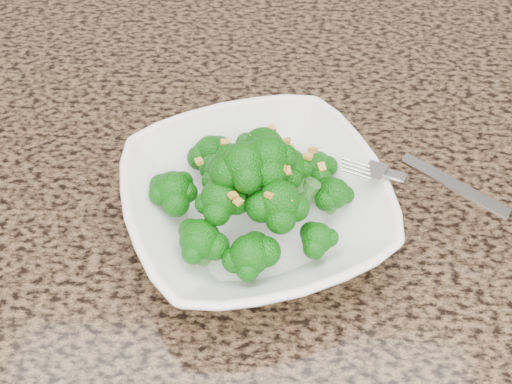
# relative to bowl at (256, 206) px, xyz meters

# --- Properties ---
(granite_counter) EXTENTS (1.64, 1.04, 0.03)m
(granite_counter) POSITION_rel_bowl_xyz_m (-0.10, -0.05, -0.04)
(granite_counter) COLOR brown
(granite_counter) RESTS_ON cabinet
(bowl) EXTENTS (0.32, 0.32, 0.06)m
(bowl) POSITION_rel_bowl_xyz_m (0.00, 0.00, 0.00)
(bowl) COLOR white
(bowl) RESTS_ON granite_counter
(broccoli_pile) EXTENTS (0.21, 0.21, 0.07)m
(broccoli_pile) POSITION_rel_bowl_xyz_m (-0.00, 0.00, 0.06)
(broccoli_pile) COLOR #0F630B
(broccoli_pile) RESTS_ON bowl
(garlic_topping) EXTENTS (0.13, 0.13, 0.01)m
(garlic_topping) POSITION_rel_bowl_xyz_m (-0.00, 0.00, 0.10)
(garlic_topping) COLOR gold
(garlic_topping) RESTS_ON broccoli_pile
(fork) EXTENTS (0.17, 0.10, 0.01)m
(fork) POSITION_rel_bowl_xyz_m (0.13, 0.01, 0.04)
(fork) COLOR silver
(fork) RESTS_ON bowl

